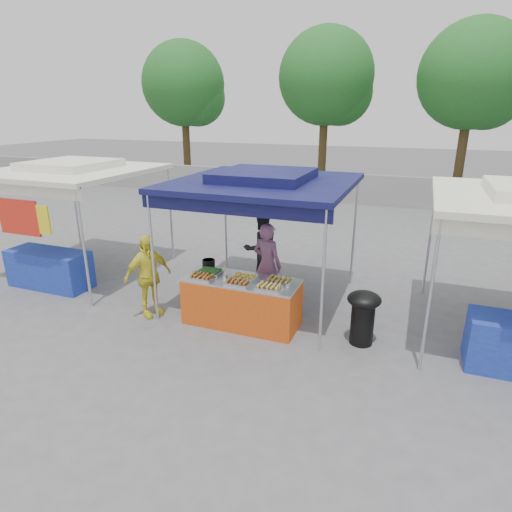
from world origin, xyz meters
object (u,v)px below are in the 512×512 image
(vendor_table, at_px, (242,302))
(helper_man, at_px, (261,248))
(vendor_woman, at_px, (267,265))
(wok_burner, at_px, (363,313))
(customer_person, at_px, (148,276))
(cooking_pot, at_px, (209,263))

(vendor_table, bearing_deg, helper_man, 100.15)
(helper_man, bearing_deg, vendor_table, 57.86)
(vendor_table, distance_m, vendor_woman, 1.01)
(wok_burner, bearing_deg, vendor_woman, 135.71)
(vendor_table, bearing_deg, customer_person, -170.35)
(helper_man, relative_size, customer_person, 1.04)
(vendor_table, relative_size, cooking_pot, 8.52)
(cooking_pot, bearing_deg, vendor_table, -23.81)
(cooking_pot, relative_size, vendor_woman, 0.14)
(vendor_table, distance_m, helper_man, 1.95)
(cooking_pot, distance_m, helper_man, 1.60)
(wok_burner, height_order, vendor_woman, vendor_woman)
(wok_burner, relative_size, customer_person, 0.59)
(wok_burner, height_order, helper_man, helper_man)
(cooking_pot, height_order, helper_man, helper_man)
(vendor_table, relative_size, wok_burner, 2.21)
(vendor_table, distance_m, cooking_pot, 1.02)
(customer_person, bearing_deg, vendor_woman, -28.05)
(wok_burner, distance_m, helper_man, 3.03)
(wok_burner, xyz_separation_m, vendor_woman, (-1.93, 0.83, 0.29))
(vendor_table, height_order, vendor_woman, vendor_woman)
(wok_burner, height_order, customer_person, customer_person)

